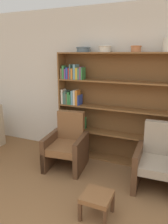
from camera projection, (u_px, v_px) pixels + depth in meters
name	position (u px, v px, depth m)	size (l,w,h in m)	color
wall_back	(130.00, 86.00, 3.86)	(12.00, 0.06, 2.75)	silver
bookshelf	(109.00, 109.00, 3.94)	(2.30, 0.30, 1.96)	brown
bowl_sage	(83.00, 49.00, 3.85)	(0.25, 0.25, 0.09)	slate
bowl_copper	(105.00, 48.00, 3.69)	(0.22, 0.22, 0.11)	silver
bowl_olive	(136.00, 48.00, 3.49)	(0.18, 0.18, 0.10)	#C67547
armchair_leather	(67.00, 145.00, 3.80)	(0.72, 0.76, 0.95)	brown
armchair_cushioned	(158.00, 162.00, 3.21)	(0.67, 0.70, 0.95)	brown
footstool	(97.00, 198.00, 2.62)	(0.35, 0.35, 0.31)	brown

